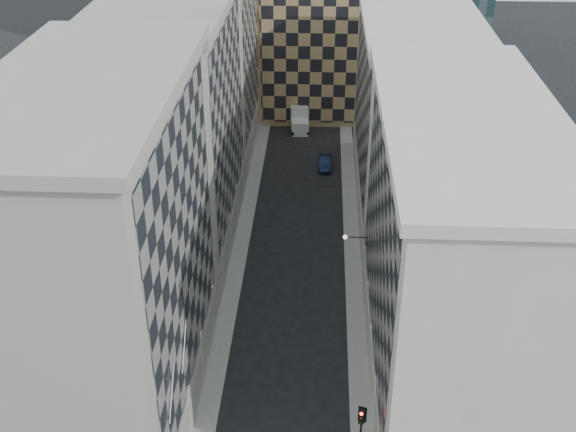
% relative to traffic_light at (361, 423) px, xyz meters
% --- Properties ---
extents(sidewalk_west, '(1.50, 100.00, 0.15)m').
position_rel_traffic_light_xyz_m(sidewalk_west, '(-10.23, 23.08, -3.16)').
color(sidewalk_west, gray).
rests_on(sidewalk_west, ground).
extents(sidewalk_east, '(1.50, 100.00, 0.15)m').
position_rel_traffic_light_xyz_m(sidewalk_east, '(0.27, 23.08, -3.16)').
color(sidewalk_east, gray).
rests_on(sidewalk_east, ground).
extents(bldg_left_a, '(10.80, 22.80, 23.70)m').
position_rel_traffic_light_xyz_m(bldg_left_a, '(-15.86, 4.08, 8.59)').
color(bldg_left_a, '#A09C90').
rests_on(bldg_left_a, ground).
extents(bldg_left_b, '(10.80, 22.80, 22.70)m').
position_rel_traffic_light_xyz_m(bldg_left_b, '(-15.86, 26.08, 8.09)').
color(bldg_left_b, gray).
rests_on(bldg_left_b, ground).
extents(bldg_left_c, '(10.80, 22.80, 21.70)m').
position_rel_traffic_light_xyz_m(bldg_left_c, '(-15.86, 48.08, 7.59)').
color(bldg_left_c, '#A09C90').
rests_on(bldg_left_c, ground).
extents(bldg_right_a, '(10.80, 26.80, 20.70)m').
position_rel_traffic_light_xyz_m(bldg_right_a, '(5.90, 8.08, 7.09)').
color(bldg_right_a, beige).
rests_on(bldg_right_a, ground).
extents(bldg_right_b, '(10.80, 28.80, 19.70)m').
position_rel_traffic_light_xyz_m(bldg_right_b, '(5.92, 35.08, 6.62)').
color(bldg_right_b, beige).
rests_on(bldg_right_b, ground).
extents(tan_block, '(16.80, 14.80, 18.80)m').
position_rel_traffic_light_xyz_m(tan_block, '(-2.98, 60.98, 6.20)').
color(tan_block, tan).
rests_on(tan_block, ground).
extents(flagpoles_left, '(0.10, 6.33, 2.33)m').
position_rel_traffic_light_xyz_m(flagpoles_left, '(-10.88, -0.92, 4.77)').
color(flagpoles_left, gray).
rests_on(flagpoles_left, ground).
extents(bracket_lamp, '(1.98, 0.36, 0.36)m').
position_rel_traffic_light_xyz_m(bracket_lamp, '(-0.60, 17.08, 2.97)').
color(bracket_lamp, black).
rests_on(bracket_lamp, ground).
extents(traffic_light, '(0.53, 0.51, 4.30)m').
position_rel_traffic_light_xyz_m(traffic_light, '(0.00, 0.00, 0.00)').
color(traffic_light, black).
rests_on(traffic_light, sidewalk_east).
extents(box_truck, '(2.69, 5.62, 2.99)m').
position_rel_traffic_light_xyz_m(box_truck, '(-5.72, 53.69, -1.93)').
color(box_truck, silver).
rests_on(box_truck, ground).
extents(dark_car, '(1.40, 3.94, 1.29)m').
position_rel_traffic_light_xyz_m(dark_car, '(-2.38, 42.17, -2.58)').
color(dark_car, '#0F1E3A').
rests_on(dark_car, ground).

